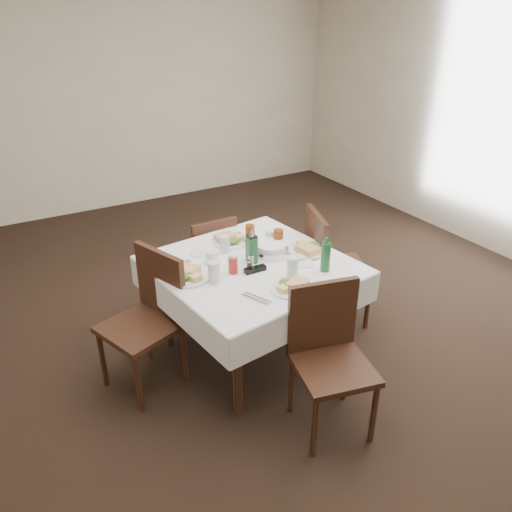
{
  "coord_description": "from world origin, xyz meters",
  "views": [
    {
      "loc": [
        -1.64,
        -2.81,
        2.39
      ],
      "look_at": [
        -0.07,
        -0.09,
        0.8
      ],
      "focal_mm": 35.0,
      "sensor_mm": 36.0,
      "label": 1
    }
  ],
  "objects_px": {
    "water_s": "(293,267)",
    "oil_cruet_dark": "(252,248)",
    "water_n": "(225,244)",
    "coffee_mug": "(212,258)",
    "chair_north": "(211,256)",
    "chair_east": "(328,261)",
    "chair_south": "(328,348)",
    "oil_cruet_green": "(252,250)",
    "ketchup_bottle": "(233,264)",
    "water_w": "(214,272)",
    "green_bottle": "(326,256)",
    "water_e": "(269,238)",
    "bread_basket": "(271,249)",
    "chair_west": "(150,311)",
    "dining_table": "(252,274)"
  },
  "relations": [
    {
      "from": "water_n",
      "to": "water_e",
      "type": "height_order",
      "value": "water_n"
    },
    {
      "from": "chair_north",
      "to": "oil_cruet_dark",
      "type": "xyz_separation_m",
      "value": [
        -0.02,
        -0.74,
        0.4
      ]
    },
    {
      "from": "green_bottle",
      "to": "chair_south",
      "type": "bearing_deg",
      "value": -123.42
    },
    {
      "from": "oil_cruet_dark",
      "to": "oil_cruet_green",
      "type": "distance_m",
      "value": 0.02
    },
    {
      "from": "chair_east",
      "to": "dining_table",
      "type": "bearing_deg",
      "value": -173.68
    },
    {
      "from": "dining_table",
      "to": "green_bottle",
      "type": "height_order",
      "value": "green_bottle"
    },
    {
      "from": "oil_cruet_green",
      "to": "ketchup_bottle",
      "type": "bearing_deg",
      "value": -161.22
    },
    {
      "from": "water_w",
      "to": "water_e",
      "type": "bearing_deg",
      "value": 26.05
    },
    {
      "from": "water_n",
      "to": "oil_cruet_dark",
      "type": "xyz_separation_m",
      "value": [
        0.09,
        -0.24,
        0.05
      ]
    },
    {
      "from": "water_n",
      "to": "oil_cruet_green",
      "type": "distance_m",
      "value": 0.27
    },
    {
      "from": "oil_cruet_green",
      "to": "water_e",
      "type": "bearing_deg",
      "value": 35.45
    },
    {
      "from": "ketchup_bottle",
      "to": "coffee_mug",
      "type": "bearing_deg",
      "value": 107.04
    },
    {
      "from": "water_s",
      "to": "oil_cruet_green",
      "type": "bearing_deg",
      "value": 115.95
    },
    {
      "from": "water_w",
      "to": "oil_cruet_dark",
      "type": "xyz_separation_m",
      "value": [
        0.35,
        0.12,
        0.04
      ]
    },
    {
      "from": "chair_west",
      "to": "bread_basket",
      "type": "distance_m",
      "value": 0.96
    },
    {
      "from": "water_w",
      "to": "green_bottle",
      "type": "height_order",
      "value": "green_bottle"
    },
    {
      "from": "chair_west",
      "to": "coffee_mug",
      "type": "distance_m",
      "value": 0.56
    },
    {
      "from": "chair_south",
      "to": "chair_east",
      "type": "height_order",
      "value": "chair_east"
    },
    {
      "from": "oil_cruet_green",
      "to": "coffee_mug",
      "type": "distance_m",
      "value": 0.29
    },
    {
      "from": "chair_east",
      "to": "chair_south",
      "type": "bearing_deg",
      "value": -127.26
    },
    {
      "from": "water_s",
      "to": "ketchup_bottle",
      "type": "distance_m",
      "value": 0.4
    },
    {
      "from": "dining_table",
      "to": "bread_basket",
      "type": "bearing_deg",
      "value": 17.83
    },
    {
      "from": "chair_south",
      "to": "oil_cruet_green",
      "type": "height_order",
      "value": "oil_cruet_green"
    },
    {
      "from": "water_s",
      "to": "green_bottle",
      "type": "distance_m",
      "value": 0.24
    },
    {
      "from": "chair_south",
      "to": "water_n",
      "type": "xyz_separation_m",
      "value": [
        -0.15,
        1.07,
        0.29
      ]
    },
    {
      "from": "chair_east",
      "to": "water_e",
      "type": "relative_size",
      "value": 8.24
    },
    {
      "from": "water_s",
      "to": "coffee_mug",
      "type": "relative_size",
      "value": 1.09
    },
    {
      "from": "chair_north",
      "to": "oil_cruet_green",
      "type": "distance_m",
      "value": 0.84
    },
    {
      "from": "dining_table",
      "to": "water_e",
      "type": "xyz_separation_m",
      "value": [
        0.26,
        0.19,
        0.14
      ]
    },
    {
      "from": "water_s",
      "to": "water_n",
      "type": "bearing_deg",
      "value": 112.36
    },
    {
      "from": "water_s",
      "to": "bread_basket",
      "type": "relative_size",
      "value": 0.56
    },
    {
      "from": "water_s",
      "to": "oil_cruet_dark",
      "type": "relative_size",
      "value": 0.53
    },
    {
      "from": "oil_cruet_green",
      "to": "oil_cruet_dark",
      "type": "bearing_deg",
      "value": 58.6
    },
    {
      "from": "dining_table",
      "to": "ketchup_bottle",
      "type": "height_order",
      "value": "ketchup_bottle"
    },
    {
      "from": "chair_west",
      "to": "chair_south",
      "type": "bearing_deg",
      "value": -48.32
    },
    {
      "from": "dining_table",
      "to": "oil_cruet_dark",
      "type": "height_order",
      "value": "oil_cruet_dark"
    },
    {
      "from": "chair_north",
      "to": "chair_south",
      "type": "bearing_deg",
      "value": -88.34
    },
    {
      "from": "oil_cruet_dark",
      "to": "oil_cruet_green",
      "type": "xyz_separation_m",
      "value": [
        -0.01,
        -0.01,
        -0.01
      ]
    },
    {
      "from": "water_s",
      "to": "chair_east",
      "type": "bearing_deg",
      "value": 31.87
    },
    {
      "from": "chair_east",
      "to": "oil_cruet_dark",
      "type": "distance_m",
      "value": 0.81
    },
    {
      "from": "chair_east",
      "to": "water_n",
      "type": "relative_size",
      "value": 7.7
    },
    {
      "from": "dining_table",
      "to": "chair_north",
      "type": "distance_m",
      "value": 0.78
    },
    {
      "from": "ketchup_bottle",
      "to": "chair_east",
      "type": "bearing_deg",
      "value": 8.45
    },
    {
      "from": "chair_east",
      "to": "bread_basket",
      "type": "relative_size",
      "value": 3.84
    },
    {
      "from": "bread_basket",
      "to": "oil_cruet_green",
      "type": "distance_m",
      "value": 0.21
    },
    {
      "from": "chair_west",
      "to": "oil_cruet_dark",
      "type": "xyz_separation_m",
      "value": [
        0.74,
        -0.07,
        0.33
      ]
    },
    {
      "from": "green_bottle",
      "to": "oil_cruet_dark",
      "type": "bearing_deg",
      "value": 136.02
    },
    {
      "from": "chair_west",
      "to": "oil_cruet_dark",
      "type": "distance_m",
      "value": 0.82
    },
    {
      "from": "coffee_mug",
      "to": "chair_north",
      "type": "bearing_deg",
      "value": 66.52
    },
    {
      "from": "bread_basket",
      "to": "oil_cruet_dark",
      "type": "height_order",
      "value": "oil_cruet_dark"
    }
  ]
}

